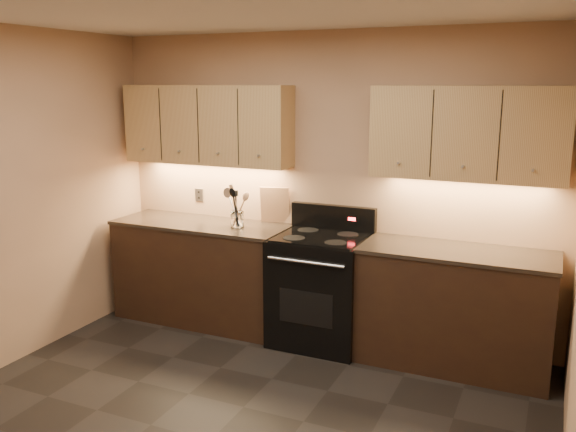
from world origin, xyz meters
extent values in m
plane|color=silver|center=(0.00, 0.00, 2.60)|extent=(4.00, 4.00, 0.00)
cube|color=tan|center=(0.00, 2.00, 1.30)|extent=(4.00, 0.04, 2.60)
cube|color=black|center=(-1.10, 1.70, 0.45)|extent=(1.60, 0.60, 0.90)
cube|color=#3C3126|center=(-1.10, 1.70, 0.92)|extent=(1.62, 0.62, 0.03)
cube|color=black|center=(1.18, 1.70, 0.45)|extent=(1.44, 0.60, 0.90)
cube|color=#3C3126|center=(1.18, 1.70, 0.92)|extent=(1.46, 0.62, 0.03)
cube|color=black|center=(0.08, 1.68, 0.46)|extent=(0.76, 0.65, 0.92)
cube|color=black|center=(0.08, 1.68, 0.93)|extent=(0.70, 0.60, 0.01)
cube|color=black|center=(0.08, 1.96, 1.03)|extent=(0.76, 0.07, 0.22)
cube|color=red|center=(0.26, 1.92, 1.04)|extent=(0.06, 0.00, 0.03)
cylinder|color=silver|center=(0.08, 1.34, 0.80)|extent=(0.65, 0.02, 0.02)
cube|color=black|center=(0.08, 1.35, 0.41)|extent=(0.46, 0.00, 0.28)
cylinder|color=black|center=(-0.10, 1.53, 0.93)|extent=(0.18, 0.18, 0.00)
cylinder|color=black|center=(0.26, 1.53, 0.93)|extent=(0.18, 0.18, 0.00)
cylinder|color=black|center=(-0.10, 1.82, 0.93)|extent=(0.18, 0.18, 0.00)
cylinder|color=black|center=(0.26, 1.82, 0.93)|extent=(0.18, 0.18, 0.00)
cube|color=tan|center=(-1.10, 1.85, 1.80)|extent=(1.60, 0.30, 0.70)
cube|color=tan|center=(1.18, 1.85, 1.80)|extent=(1.44, 0.30, 0.70)
cube|color=#B2B5BA|center=(-1.30, 1.99, 1.12)|extent=(0.08, 0.01, 0.12)
cylinder|color=white|center=(-0.71, 1.68, 1.00)|extent=(0.12, 0.12, 0.14)
cylinder|color=white|center=(-0.71, 1.68, 0.94)|extent=(0.11, 0.11, 0.02)
cube|color=tan|center=(-0.48, 1.96, 1.10)|extent=(0.27, 0.13, 0.33)
camera|label=1|loc=(1.83, -2.89, 2.17)|focal=38.00mm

